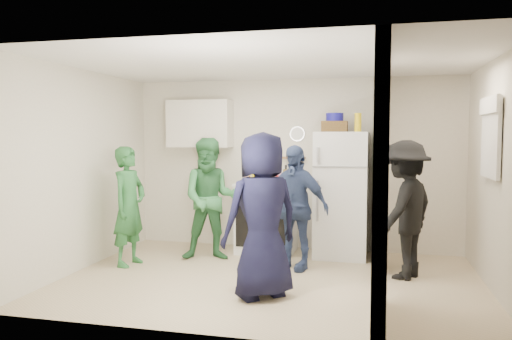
# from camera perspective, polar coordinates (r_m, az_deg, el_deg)

# --- Properties ---
(floor) EXTENTS (4.80, 4.80, 0.00)m
(floor) POSITION_cam_1_polar(r_m,az_deg,el_deg) (5.94, 1.68, -12.43)
(floor) COLOR #CBB18F
(floor) RESTS_ON ground
(wall_back) EXTENTS (4.80, 0.00, 4.80)m
(wall_back) POSITION_cam_1_polar(r_m,az_deg,el_deg) (7.38, 4.37, 0.65)
(wall_back) COLOR silver
(wall_back) RESTS_ON floor
(wall_front) EXTENTS (4.80, 0.00, 4.80)m
(wall_front) POSITION_cam_1_polar(r_m,az_deg,el_deg) (4.07, -3.12, -2.06)
(wall_front) COLOR silver
(wall_front) RESTS_ON floor
(wall_left) EXTENTS (0.00, 3.40, 3.40)m
(wall_left) POSITION_cam_1_polar(r_m,az_deg,el_deg) (6.63, -19.07, 0.06)
(wall_left) COLOR silver
(wall_left) RESTS_ON floor
(wall_right) EXTENTS (0.00, 3.40, 3.40)m
(wall_right) POSITION_cam_1_polar(r_m,az_deg,el_deg) (5.74, 25.90, -0.70)
(wall_right) COLOR silver
(wall_right) RESTS_ON floor
(ceiling) EXTENTS (4.80, 4.80, 0.00)m
(ceiling) POSITION_cam_1_polar(r_m,az_deg,el_deg) (5.76, 1.73, 12.19)
(ceiling) COLOR white
(ceiling) RESTS_ON wall_back
(partition_pier_back) EXTENTS (0.12, 1.20, 2.50)m
(partition_pier_back) POSITION_cam_1_polar(r_m,az_deg,el_deg) (6.70, 13.75, 0.20)
(partition_pier_back) COLOR silver
(partition_pier_back) RESTS_ON floor
(partition_pier_front) EXTENTS (0.12, 1.20, 2.50)m
(partition_pier_front) POSITION_cam_1_polar(r_m,az_deg,el_deg) (4.50, 13.94, -1.59)
(partition_pier_front) COLOR silver
(partition_pier_front) RESTS_ON floor
(partition_header) EXTENTS (0.12, 1.00, 0.40)m
(partition_header) POSITION_cam_1_polar(r_m,az_deg,el_deg) (5.62, 14.01, 10.22)
(partition_header) COLOR silver
(partition_header) RESTS_ON partition_pier_back
(stove) EXTENTS (0.84, 0.70, 1.00)m
(stove) POSITION_cam_1_polar(r_m,az_deg,el_deg) (7.21, 1.24, -5.42)
(stove) COLOR white
(stove) RESTS_ON floor
(upper_cabinet) EXTENTS (0.95, 0.34, 0.70)m
(upper_cabinet) POSITION_cam_1_polar(r_m,az_deg,el_deg) (7.55, -6.43, 5.26)
(upper_cabinet) COLOR silver
(upper_cabinet) RESTS_ON wall_back
(fridge) EXTENTS (0.71, 0.69, 1.72)m
(fridge) POSITION_cam_1_polar(r_m,az_deg,el_deg) (6.98, 9.68, -2.78)
(fridge) COLOR white
(fridge) RESTS_ON floor
(wicker_basket) EXTENTS (0.35, 0.25, 0.15)m
(wicker_basket) POSITION_cam_1_polar(r_m,az_deg,el_deg) (6.99, 8.98, 4.93)
(wicker_basket) COLOR brown
(wicker_basket) RESTS_ON fridge
(blue_bowl) EXTENTS (0.24, 0.24, 0.11)m
(blue_bowl) POSITION_cam_1_polar(r_m,az_deg,el_deg) (7.00, 8.99, 6.00)
(blue_bowl) COLOR #181595
(blue_bowl) RESTS_ON wicker_basket
(yellow_cup_stack_top) EXTENTS (0.09, 0.09, 0.25)m
(yellow_cup_stack_top) POSITION_cam_1_polar(r_m,az_deg,el_deg) (6.83, 11.57, 5.34)
(yellow_cup_stack_top) COLOR yellow
(yellow_cup_stack_top) RESTS_ON fridge
(wall_clock) EXTENTS (0.22, 0.02, 0.22)m
(wall_clock) POSITION_cam_1_polar(r_m,az_deg,el_deg) (7.34, 4.75, 4.14)
(wall_clock) COLOR white
(wall_clock) RESTS_ON wall_back
(spice_shelf) EXTENTS (0.35, 0.08, 0.03)m
(spice_shelf) POSITION_cam_1_polar(r_m,az_deg,el_deg) (7.33, 4.31, 1.41)
(spice_shelf) COLOR olive
(spice_shelf) RESTS_ON wall_back
(nook_window) EXTENTS (0.03, 0.70, 0.80)m
(nook_window) POSITION_cam_1_polar(r_m,az_deg,el_deg) (5.91, 25.41, 3.33)
(nook_window) COLOR black
(nook_window) RESTS_ON wall_right
(nook_window_frame) EXTENTS (0.04, 0.76, 0.86)m
(nook_window_frame) POSITION_cam_1_polar(r_m,az_deg,el_deg) (5.91, 25.26, 3.33)
(nook_window_frame) COLOR white
(nook_window_frame) RESTS_ON wall_right
(nook_valance) EXTENTS (0.04, 0.82, 0.18)m
(nook_valance) POSITION_cam_1_polar(r_m,az_deg,el_deg) (5.91, 25.13, 6.73)
(nook_valance) COLOR white
(nook_valance) RESTS_ON wall_right
(yellow_cup_stack_stove) EXTENTS (0.09, 0.09, 0.25)m
(yellow_cup_stack_stove) POSITION_cam_1_polar(r_m,az_deg,el_deg) (6.94, -0.10, -0.58)
(yellow_cup_stack_stove) COLOR yellow
(yellow_cup_stack_stove) RESTS_ON stove
(red_cup) EXTENTS (0.09, 0.09, 0.12)m
(red_cup) POSITION_cam_1_polar(r_m,az_deg,el_deg) (6.90, 2.69, -1.15)
(red_cup) COLOR #AE0F0B
(red_cup) RESTS_ON stove
(person_green_left) EXTENTS (0.45, 0.61, 1.54)m
(person_green_left) POSITION_cam_1_polar(r_m,az_deg,el_deg) (6.64, -14.30, -4.01)
(person_green_left) COLOR #2D7138
(person_green_left) RESTS_ON floor
(person_green_center) EXTENTS (0.94, 0.83, 1.64)m
(person_green_center) POSITION_cam_1_polar(r_m,az_deg,el_deg) (6.75, -5.16, -3.31)
(person_green_center) COLOR #377D44
(person_green_center) RESTS_ON floor
(person_denim) EXTENTS (0.99, 0.63, 1.56)m
(person_denim) POSITION_cam_1_polar(r_m,az_deg,el_deg) (6.28, 4.38, -4.25)
(person_denim) COLOR #384D7B
(person_denim) RESTS_ON floor
(person_navy) EXTENTS (0.99, 0.96, 1.71)m
(person_navy) POSITION_cam_1_polar(r_m,az_deg,el_deg) (5.15, 0.68, -5.20)
(person_navy) COLOR black
(person_navy) RESTS_ON floor
(person_nook) EXTENTS (1.03, 1.21, 1.62)m
(person_nook) POSITION_cam_1_polar(r_m,az_deg,el_deg) (6.11, 16.66, -4.34)
(person_nook) COLOR black
(person_nook) RESTS_ON floor
(bottle_a) EXTENTS (0.07, 0.07, 0.33)m
(bottle_a) POSITION_cam_1_polar(r_m,az_deg,el_deg) (7.32, -0.60, -0.05)
(bottle_a) COLOR brown
(bottle_a) RESTS_ON stove
(bottle_b) EXTENTS (0.07, 0.07, 0.32)m
(bottle_b) POSITION_cam_1_polar(r_m,az_deg,el_deg) (7.09, -0.40, -0.18)
(bottle_b) COLOR #1D531B
(bottle_b) RESTS_ON stove
(bottle_c) EXTENTS (0.07, 0.07, 0.24)m
(bottle_c) POSITION_cam_1_polar(r_m,az_deg,el_deg) (7.29, 0.96, -0.39)
(bottle_c) COLOR silver
(bottle_c) RESTS_ON stove
(bottle_d) EXTENTS (0.07, 0.07, 0.27)m
(bottle_d) POSITION_cam_1_polar(r_m,az_deg,el_deg) (7.08, 1.23, -0.42)
(bottle_d) COLOR maroon
(bottle_d) RESTS_ON stove
(bottle_e) EXTENTS (0.07, 0.07, 0.26)m
(bottle_e) POSITION_cam_1_polar(r_m,az_deg,el_deg) (7.29, 2.25, -0.33)
(bottle_e) COLOR #9BA7AC
(bottle_e) RESTS_ON stove
(bottle_f) EXTENTS (0.06, 0.06, 0.30)m
(bottle_f) POSITION_cam_1_polar(r_m,az_deg,el_deg) (7.11, 2.68, -0.26)
(bottle_f) COLOR #11301D
(bottle_f) RESTS_ON stove
(bottle_g) EXTENTS (0.08, 0.08, 0.25)m
(bottle_g) POSITION_cam_1_polar(r_m,az_deg,el_deg) (7.22, 3.42, -0.41)
(bottle_g) COLOR #A88037
(bottle_g) RESTS_ON stove
(bottle_h) EXTENTS (0.07, 0.07, 0.24)m
(bottle_h) POSITION_cam_1_polar(r_m,az_deg,el_deg) (7.07, -1.20, -0.53)
(bottle_h) COLOR #91949B
(bottle_h) RESTS_ON stove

